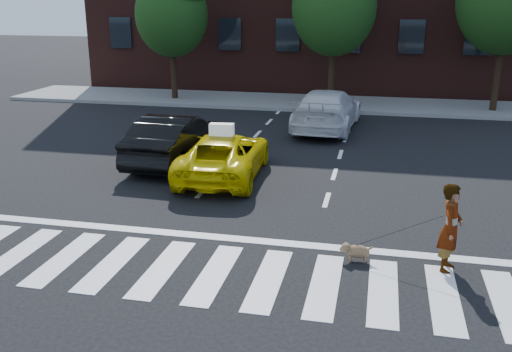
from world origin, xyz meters
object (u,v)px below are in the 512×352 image
(white_suv, at_px, (327,110))
(woman, at_px, (451,228))
(tree_left, at_px, (172,6))
(taxi, at_px, (224,155))
(dog, at_px, (355,251))
(black_sedan, at_px, (175,139))

(white_suv, relative_size, woman, 3.15)
(tree_left, xyz_separation_m, taxi, (5.57, -11.25, -3.82))
(tree_left, height_order, dog, tree_left)
(woman, bearing_deg, white_suv, 31.72)
(white_suv, bearing_deg, dog, 102.23)
(tree_left, relative_size, taxi, 1.47)
(taxi, height_order, woman, woman)
(black_sedan, relative_size, dog, 7.05)
(taxi, xyz_separation_m, white_suv, (2.19, 6.62, 0.14))
(taxi, bearing_deg, black_sedan, -33.79)
(taxi, relative_size, dog, 6.98)
(white_suv, xyz_separation_m, dog, (1.67, -11.27, -0.55))
(woman, relative_size, dog, 2.61)
(tree_left, relative_size, woman, 3.92)
(taxi, bearing_deg, tree_left, -66.97)
(tree_left, bearing_deg, dog, -59.34)
(dog, bearing_deg, black_sedan, 128.18)
(dog, bearing_deg, white_suv, 91.74)
(woman, distance_m, dog, 1.78)
(black_sedan, distance_m, woman, 9.34)
(taxi, height_order, dog, taxi)
(white_suv, bearing_deg, black_sedan, 57.69)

